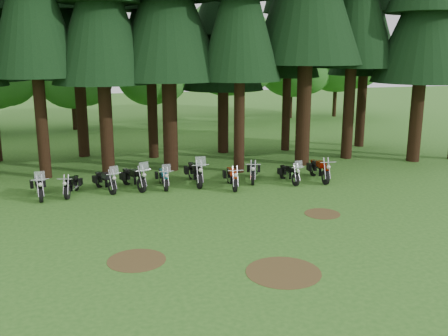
{
  "coord_description": "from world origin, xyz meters",
  "views": [
    {
      "loc": [
        -4.29,
        -16.36,
        6.26
      ],
      "look_at": [
        1.76,
        5.0,
        1.0
      ],
      "focal_mm": 40.0,
      "sensor_mm": 36.0,
      "label": 1
    }
  ],
  "objects_px": {
    "motorcycle_1": "(72,186)",
    "motorcycle_4": "(163,178)",
    "motorcycle_6": "(232,178)",
    "motorcycle_7": "(253,172)",
    "motorcycle_5": "(195,173)",
    "motorcycle_2": "(105,181)",
    "motorcycle_9": "(319,170)",
    "motorcycle_0": "(39,187)",
    "motorcycle_3": "(134,178)",
    "motorcycle_8": "(289,174)"
  },
  "relations": [
    {
      "from": "motorcycle_4",
      "to": "motorcycle_9",
      "type": "distance_m",
      "value": 7.64
    },
    {
      "from": "motorcycle_3",
      "to": "motorcycle_4",
      "type": "height_order",
      "value": "motorcycle_3"
    },
    {
      "from": "motorcycle_0",
      "to": "motorcycle_5",
      "type": "distance_m",
      "value": 7.03
    },
    {
      "from": "motorcycle_2",
      "to": "motorcycle_8",
      "type": "bearing_deg",
      "value": -26.53
    },
    {
      "from": "motorcycle_7",
      "to": "motorcycle_4",
      "type": "bearing_deg",
      "value": -159.75
    },
    {
      "from": "motorcycle_6",
      "to": "motorcycle_8",
      "type": "relative_size",
      "value": 1.08
    },
    {
      "from": "motorcycle_4",
      "to": "motorcycle_8",
      "type": "xyz_separation_m",
      "value": [
        6.0,
        -0.78,
        -0.01
      ]
    },
    {
      "from": "motorcycle_6",
      "to": "motorcycle_9",
      "type": "height_order",
      "value": "motorcycle_9"
    },
    {
      "from": "motorcycle_5",
      "to": "motorcycle_0",
      "type": "bearing_deg",
      "value": -177.03
    },
    {
      "from": "motorcycle_0",
      "to": "motorcycle_3",
      "type": "distance_m",
      "value": 4.12
    },
    {
      "from": "motorcycle_7",
      "to": "motorcycle_6",
      "type": "bearing_deg",
      "value": -127.06
    },
    {
      "from": "motorcycle_3",
      "to": "motorcycle_6",
      "type": "xyz_separation_m",
      "value": [
        4.44,
        -1.0,
        -0.03
      ]
    },
    {
      "from": "motorcycle_4",
      "to": "motorcycle_7",
      "type": "relative_size",
      "value": 0.98
    },
    {
      "from": "motorcycle_0",
      "to": "motorcycle_7",
      "type": "xyz_separation_m",
      "value": [
        9.9,
        0.19,
        -0.01
      ]
    },
    {
      "from": "motorcycle_0",
      "to": "motorcycle_5",
      "type": "relative_size",
      "value": 0.89
    },
    {
      "from": "motorcycle_0",
      "to": "motorcycle_3",
      "type": "relative_size",
      "value": 0.99
    },
    {
      "from": "motorcycle_1",
      "to": "motorcycle_4",
      "type": "relative_size",
      "value": 0.94
    },
    {
      "from": "motorcycle_7",
      "to": "motorcycle_1",
      "type": "bearing_deg",
      "value": -158.8
    },
    {
      "from": "motorcycle_2",
      "to": "motorcycle_4",
      "type": "height_order",
      "value": "motorcycle_2"
    },
    {
      "from": "motorcycle_0",
      "to": "motorcycle_9",
      "type": "xyz_separation_m",
      "value": [
        13.07,
        -0.55,
        0.03
      ]
    },
    {
      "from": "motorcycle_0",
      "to": "motorcycle_8",
      "type": "xyz_separation_m",
      "value": [
        11.47,
        -0.57,
        -0.04
      ]
    },
    {
      "from": "motorcycle_7",
      "to": "motorcycle_8",
      "type": "xyz_separation_m",
      "value": [
        1.57,
        -0.76,
        -0.03
      ]
    },
    {
      "from": "motorcycle_2",
      "to": "motorcycle_8",
      "type": "xyz_separation_m",
      "value": [
        8.65,
        -0.85,
        -0.03
      ]
    },
    {
      "from": "motorcycle_4",
      "to": "motorcycle_8",
      "type": "height_order",
      "value": "motorcycle_4"
    },
    {
      "from": "motorcycle_1",
      "to": "motorcycle_4",
      "type": "xyz_separation_m",
      "value": [
        4.11,
        0.13,
        0.03
      ]
    },
    {
      "from": "motorcycle_8",
      "to": "motorcycle_7",
      "type": "bearing_deg",
      "value": 151.15
    },
    {
      "from": "motorcycle_3",
      "to": "motorcycle_6",
      "type": "bearing_deg",
      "value": -33.04
    },
    {
      "from": "motorcycle_0",
      "to": "motorcycle_3",
      "type": "bearing_deg",
      "value": -4.13
    },
    {
      "from": "motorcycle_5",
      "to": "motorcycle_8",
      "type": "bearing_deg",
      "value": -12.42
    },
    {
      "from": "motorcycle_3",
      "to": "motorcycle_7",
      "type": "bearing_deg",
      "value": -21.71
    },
    {
      "from": "motorcycle_4",
      "to": "motorcycle_6",
      "type": "distance_m",
      "value": 3.2
    },
    {
      "from": "motorcycle_5",
      "to": "motorcycle_2",
      "type": "bearing_deg",
      "value": -178.69
    },
    {
      "from": "motorcycle_2",
      "to": "motorcycle_5",
      "type": "bearing_deg",
      "value": -19.39
    },
    {
      "from": "motorcycle_8",
      "to": "motorcycle_0",
      "type": "bearing_deg",
      "value": 174.24
    },
    {
      "from": "motorcycle_4",
      "to": "motorcycle_5",
      "type": "distance_m",
      "value": 1.57
    },
    {
      "from": "motorcycle_8",
      "to": "motorcycle_5",
      "type": "bearing_deg",
      "value": 164.88
    },
    {
      "from": "motorcycle_1",
      "to": "motorcycle_8",
      "type": "xyz_separation_m",
      "value": [
        10.11,
        -0.66,
        0.01
      ]
    },
    {
      "from": "motorcycle_3",
      "to": "motorcycle_4",
      "type": "relative_size",
      "value": 1.08
    },
    {
      "from": "motorcycle_3",
      "to": "motorcycle_9",
      "type": "bearing_deg",
      "value": -25.98
    },
    {
      "from": "motorcycle_1",
      "to": "motorcycle_4",
      "type": "height_order",
      "value": "motorcycle_4"
    },
    {
      "from": "motorcycle_6",
      "to": "motorcycle_7",
      "type": "height_order",
      "value": "motorcycle_7"
    },
    {
      "from": "motorcycle_1",
      "to": "motorcycle_0",
      "type": "bearing_deg",
      "value": -161.08
    },
    {
      "from": "motorcycle_6",
      "to": "motorcycle_7",
      "type": "bearing_deg",
      "value": 39.49
    },
    {
      "from": "motorcycle_6",
      "to": "motorcycle_7",
      "type": "distance_m",
      "value": 1.61
    },
    {
      "from": "motorcycle_0",
      "to": "motorcycle_6",
      "type": "height_order",
      "value": "motorcycle_0"
    },
    {
      "from": "motorcycle_1",
      "to": "motorcycle_9",
      "type": "distance_m",
      "value": 11.73
    },
    {
      "from": "motorcycle_2",
      "to": "motorcycle_9",
      "type": "xyz_separation_m",
      "value": [
        10.25,
        -0.83,
        0.04
      ]
    },
    {
      "from": "motorcycle_4",
      "to": "motorcycle_9",
      "type": "relative_size",
      "value": 0.87
    },
    {
      "from": "motorcycle_4",
      "to": "motorcycle_5",
      "type": "relative_size",
      "value": 0.83
    },
    {
      "from": "motorcycle_4",
      "to": "motorcycle_6",
      "type": "xyz_separation_m",
      "value": [
        3.08,
        -0.88,
        0.02
      ]
    }
  ]
}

